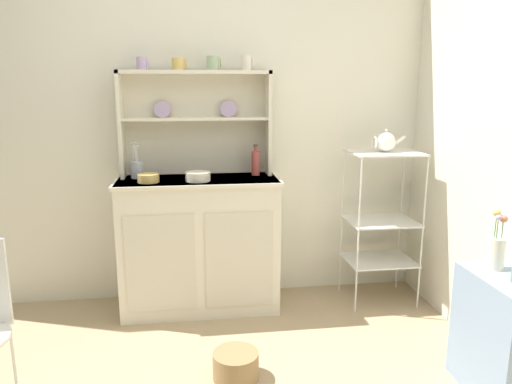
# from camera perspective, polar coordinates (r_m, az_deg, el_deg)

# --- Properties ---
(wall_back) EXTENTS (3.84, 0.05, 2.50)m
(wall_back) POSITION_cam_1_polar(r_m,az_deg,el_deg) (3.40, -7.28, 8.14)
(wall_back) COLOR silver
(wall_back) RESTS_ON ground
(hutch_cabinet) EXTENTS (1.06, 0.45, 0.90)m
(hutch_cabinet) POSITION_cam_1_polar(r_m,az_deg,el_deg) (3.30, -6.66, -5.95)
(hutch_cabinet) COLOR silver
(hutch_cabinet) RESTS_ON ground
(hutch_shelf_unit) EXTENTS (0.99, 0.18, 0.69)m
(hutch_shelf_unit) POSITION_cam_1_polar(r_m,az_deg,el_deg) (3.30, -7.09, 8.98)
(hutch_shelf_unit) COLOR beige
(hutch_shelf_unit) RESTS_ON hutch_cabinet
(bakers_rack) EXTENTS (0.46, 0.37, 1.06)m
(bakers_rack) POSITION_cam_1_polar(r_m,az_deg,el_deg) (3.46, 14.54, -2.10)
(bakers_rack) COLOR silver
(bakers_rack) RESTS_ON ground
(side_shelf_blue) EXTENTS (0.28, 0.48, 0.61)m
(side_shelf_blue) POSITION_cam_1_polar(r_m,az_deg,el_deg) (2.72, 27.02, -14.98)
(side_shelf_blue) COLOR #849EBC
(side_shelf_blue) RESTS_ON ground
(floor_basket) EXTENTS (0.24, 0.24, 0.14)m
(floor_basket) POSITION_cam_1_polar(r_m,az_deg,el_deg) (2.68, -2.40, -19.68)
(floor_basket) COLOR #93754C
(floor_basket) RESTS_ON ground
(cup_lilac_0) EXTENTS (0.08, 0.07, 0.08)m
(cup_lilac_0) POSITION_cam_1_polar(r_m,az_deg,el_deg) (3.27, -13.25, 14.50)
(cup_lilac_0) COLOR #B79ECC
(cup_lilac_0) RESTS_ON hutch_shelf_unit
(cup_gold_1) EXTENTS (0.10, 0.08, 0.08)m
(cup_gold_1) POSITION_cam_1_polar(r_m,az_deg,el_deg) (3.26, -9.08, 14.63)
(cup_gold_1) COLOR #DBB760
(cup_gold_1) RESTS_ON hutch_shelf_unit
(cup_sage_2) EXTENTS (0.10, 0.08, 0.09)m
(cup_sage_2) POSITION_cam_1_polar(r_m,az_deg,el_deg) (3.26, -5.07, 14.85)
(cup_sage_2) COLOR #9EB78E
(cup_sage_2) RESTS_ON hutch_shelf_unit
(cup_cream_3) EXTENTS (0.08, 0.06, 0.09)m
(cup_cream_3) POSITION_cam_1_polar(r_m,az_deg,el_deg) (3.28, -1.11, 14.91)
(cup_cream_3) COLOR silver
(cup_cream_3) RESTS_ON hutch_shelf_unit
(bowl_mixing_large) EXTENTS (0.14, 0.14, 0.05)m
(bowl_mixing_large) POSITION_cam_1_polar(r_m,az_deg,el_deg) (3.12, -12.54, 1.62)
(bowl_mixing_large) COLOR #DBB760
(bowl_mixing_large) RESTS_ON hutch_cabinet
(bowl_floral_medium) EXTENTS (0.16, 0.16, 0.06)m
(bowl_floral_medium) POSITION_cam_1_polar(r_m,az_deg,el_deg) (3.11, -6.84, 1.83)
(bowl_floral_medium) COLOR silver
(bowl_floral_medium) RESTS_ON hutch_cabinet
(jam_bottle) EXTENTS (0.06, 0.06, 0.21)m
(jam_bottle) POSITION_cam_1_polar(r_m,az_deg,el_deg) (3.29, -0.05, 3.51)
(jam_bottle) COLOR #B74C47
(jam_bottle) RESTS_ON hutch_cabinet
(utensil_jar) EXTENTS (0.08, 0.08, 0.24)m
(utensil_jar) POSITION_cam_1_polar(r_m,az_deg,el_deg) (3.27, -13.81, 2.62)
(utensil_jar) COLOR #B2B7C6
(utensil_jar) RESTS_ON hutch_cabinet
(porcelain_teapot) EXTENTS (0.22, 0.13, 0.15)m
(porcelain_teapot) POSITION_cam_1_polar(r_m,az_deg,el_deg) (3.37, 14.95, 5.69)
(porcelain_teapot) COLOR white
(porcelain_teapot) RESTS_ON bakers_rack
(flower_vase) EXTENTS (0.08, 0.08, 0.30)m
(flower_vase) POSITION_cam_1_polar(r_m,az_deg,el_deg) (2.66, 26.42, -6.02)
(flower_vase) COLOR silver
(flower_vase) RESTS_ON side_shelf_blue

